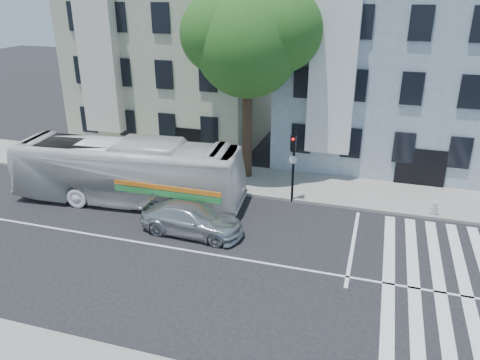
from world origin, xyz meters
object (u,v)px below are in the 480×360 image
at_px(traffic_signal, 293,158).
at_px(fire_hydrant, 435,208).
at_px(sedan, 192,219).
at_px(bus, 128,171).

distance_m(traffic_signal, fire_hydrant, 7.11).
xyz_separation_m(sedan, traffic_signal, (3.61, 4.45, 1.77)).
height_order(bus, sedan, bus).
height_order(traffic_signal, fire_hydrant, traffic_signal).
bearing_deg(sedan, bus, 66.25).
bearing_deg(fire_hydrant, bus, -169.96).
height_order(bus, fire_hydrant, bus).
height_order(bus, traffic_signal, traffic_signal).
bearing_deg(bus, fire_hydrant, -85.53).
bearing_deg(fire_hydrant, traffic_signal, -177.00).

